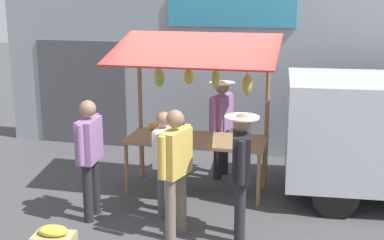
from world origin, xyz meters
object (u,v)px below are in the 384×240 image
(vendor_with_sunhat, at_px, (221,120))
(shopper_in_striped_shirt, at_px, (90,151))
(market_stall, at_px, (195,97))
(shopper_with_ponytail, at_px, (164,157))
(shopper_with_shopping_bag, at_px, (176,164))
(shopper_in_grey_tee, at_px, (241,166))

(vendor_with_sunhat, xyz_separation_m, shopper_in_striped_shirt, (1.48, 2.10, -0.01))
(market_stall, height_order, shopper_with_ponytail, market_stall)
(shopper_with_ponytail, xyz_separation_m, shopper_with_shopping_bag, (-0.33, 0.62, 0.13))
(market_stall, xyz_separation_m, shopper_in_striped_shirt, (1.18, 1.38, -0.54))
(vendor_with_sunhat, distance_m, shopper_in_striped_shirt, 2.57)
(vendor_with_sunhat, relative_size, shopper_in_striped_shirt, 0.99)
(market_stall, xyz_separation_m, vendor_with_sunhat, (-0.29, -0.72, -0.53))
(vendor_with_sunhat, bearing_deg, shopper_in_grey_tee, 30.29)
(shopper_with_ponytail, distance_m, shopper_in_grey_tee, 1.29)
(shopper_with_ponytail, bearing_deg, market_stall, -12.37)
(shopper_with_shopping_bag, bearing_deg, shopper_in_grey_tee, -68.46)
(shopper_with_ponytail, relative_size, shopper_in_striped_shirt, 0.89)
(shopper_in_grey_tee, distance_m, shopper_with_shopping_bag, 0.84)
(shopper_with_ponytail, height_order, shopper_with_shopping_bag, shopper_with_shopping_bag)
(market_stall, relative_size, vendor_with_sunhat, 1.48)
(market_stall, distance_m, shopper_in_striped_shirt, 1.90)
(shopper_with_ponytail, bearing_deg, shopper_in_striped_shirt, 108.72)
(shopper_with_shopping_bag, distance_m, shopper_in_striped_shirt, 1.33)
(shopper_in_grey_tee, bearing_deg, vendor_with_sunhat, 7.42)
(vendor_with_sunhat, bearing_deg, shopper_with_ponytail, -1.91)
(shopper_in_striped_shirt, bearing_deg, market_stall, -43.94)
(shopper_with_shopping_bag, bearing_deg, market_stall, 19.91)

